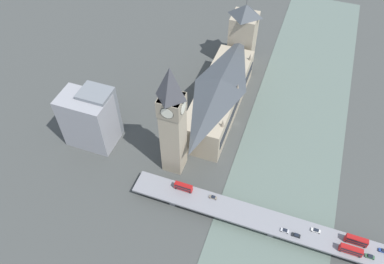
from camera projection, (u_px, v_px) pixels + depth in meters
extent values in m
plane|color=#424442|center=(237.00, 124.00, 243.00)|extent=(600.00, 600.00, 0.00)
cube|color=slate|center=(293.00, 138.00, 234.77)|extent=(60.85, 360.00, 0.30)
cube|color=tan|center=(219.00, 99.00, 243.14)|extent=(24.21, 84.69, 21.85)
cube|color=black|center=(238.00, 102.00, 239.58)|extent=(0.40, 77.92, 6.56)
pyramid|color=#3D4247|center=(221.00, 83.00, 232.80)|extent=(23.73, 83.00, 5.67)
cone|color=gray|center=(250.00, 57.00, 250.58)|extent=(2.20, 2.20, 5.00)
cone|color=gray|center=(238.00, 87.00, 230.58)|extent=(2.20, 2.20, 5.00)
cone|color=gray|center=(223.00, 123.00, 210.58)|extent=(2.20, 2.20, 5.00)
cube|color=tan|center=(173.00, 135.00, 200.88)|extent=(11.40, 11.40, 54.76)
cube|color=gray|center=(172.00, 105.00, 184.17)|extent=(12.08, 12.08, 10.26)
cylinder|color=black|center=(183.00, 108.00, 182.86)|extent=(0.50, 6.88, 6.88)
cylinder|color=silver|center=(183.00, 108.00, 182.83)|extent=(0.62, 6.37, 6.37)
cylinder|color=black|center=(161.00, 102.00, 185.47)|extent=(0.50, 6.88, 6.88)
cylinder|color=silver|center=(160.00, 102.00, 185.50)|extent=(0.62, 6.37, 6.37)
cylinder|color=black|center=(176.00, 97.00, 187.82)|extent=(6.88, 0.50, 6.88)
cylinder|color=silver|center=(176.00, 97.00, 187.89)|extent=(6.37, 0.62, 6.37)
cylinder|color=black|center=(167.00, 113.00, 180.51)|extent=(6.88, 0.50, 6.88)
cylinder|color=silver|center=(167.00, 113.00, 180.44)|extent=(6.37, 0.62, 6.37)
pyramid|color=#424247|center=(170.00, 83.00, 173.42)|extent=(11.63, 11.63, 18.35)
cube|color=tan|center=(242.00, 40.00, 270.71)|extent=(17.79, 17.79, 39.83)
pyramid|color=#3D4247|center=(246.00, 10.00, 252.75)|extent=(17.79, 17.79, 8.01)
cylinder|color=#333338|center=(247.00, 2.00, 248.24)|extent=(0.30, 0.30, 4.00)
cube|color=slate|center=(382.00, 260.00, 181.30)|extent=(3.00, 11.53, 4.00)
cube|color=slate|center=(273.00, 226.00, 193.29)|extent=(3.00, 11.53, 4.00)
cube|color=slate|center=(176.00, 195.00, 205.27)|extent=(3.00, 11.53, 4.00)
cube|color=gray|center=(274.00, 223.00, 191.33)|extent=(153.70, 13.56, 1.20)
cube|color=red|center=(184.00, 188.00, 202.96)|extent=(10.07, 2.44, 1.92)
cube|color=black|center=(183.00, 188.00, 202.67)|extent=(9.06, 2.50, 0.85)
cube|color=red|center=(183.00, 186.00, 201.39)|extent=(9.86, 2.44, 2.26)
cube|color=black|center=(183.00, 186.00, 201.31)|extent=(9.06, 2.50, 1.08)
cube|color=#A01515|center=(183.00, 185.00, 200.49)|extent=(9.76, 2.32, 0.16)
cylinder|color=black|center=(177.00, 185.00, 205.21)|extent=(1.12, 0.28, 1.12)
cylinder|color=black|center=(176.00, 188.00, 203.83)|extent=(1.12, 0.28, 1.12)
cylinder|color=black|center=(191.00, 189.00, 203.39)|extent=(1.12, 0.28, 1.12)
cylinder|color=black|center=(190.00, 193.00, 202.01)|extent=(1.12, 0.28, 1.12)
cube|color=red|center=(356.00, 242.00, 182.61)|extent=(10.61, 2.53, 2.04)
cube|color=black|center=(356.00, 241.00, 182.31)|extent=(9.55, 2.59, 0.90)
cube|color=red|center=(357.00, 240.00, 180.95)|extent=(10.40, 2.53, 2.40)
cube|color=black|center=(357.00, 239.00, 180.86)|extent=(9.55, 2.59, 1.15)
cube|color=#A01515|center=(358.00, 238.00, 179.99)|extent=(10.30, 2.40, 0.16)
cylinder|color=black|center=(346.00, 237.00, 185.02)|extent=(1.03, 0.28, 1.03)
cylinder|color=black|center=(345.00, 242.00, 183.59)|extent=(1.03, 0.28, 1.03)
cylinder|color=black|center=(364.00, 243.00, 183.04)|extent=(1.03, 0.28, 1.03)
cylinder|color=black|center=(364.00, 247.00, 181.61)|extent=(1.03, 0.28, 1.03)
cube|color=red|center=(350.00, 251.00, 179.52)|extent=(10.80, 2.60, 1.88)
cube|color=black|center=(351.00, 251.00, 179.24)|extent=(9.72, 2.66, 0.83)
cube|color=red|center=(352.00, 249.00, 177.99)|extent=(10.58, 2.60, 2.20)
cube|color=black|center=(352.00, 249.00, 177.91)|extent=(9.72, 2.66, 1.06)
cube|color=#A01515|center=(352.00, 248.00, 177.10)|extent=(10.47, 2.47, 0.16)
cylinder|color=black|center=(340.00, 246.00, 181.89)|extent=(1.08, 0.28, 1.08)
cylinder|color=black|center=(340.00, 251.00, 180.42)|extent=(1.08, 0.28, 1.08)
cylinder|color=black|center=(359.00, 252.00, 179.90)|extent=(1.08, 0.28, 1.08)
cylinder|color=black|center=(359.00, 257.00, 178.42)|extent=(1.08, 0.28, 1.08)
cube|color=#2D5638|center=(370.00, 256.00, 178.59)|extent=(4.34, 1.86, 0.60)
cube|color=black|center=(370.00, 256.00, 178.11)|extent=(2.26, 1.67, 0.58)
cylinder|color=black|center=(366.00, 254.00, 179.66)|extent=(0.62, 0.22, 0.62)
cylinder|color=black|center=(366.00, 257.00, 178.61)|extent=(0.62, 0.22, 0.62)
cylinder|color=black|center=(373.00, 256.00, 178.88)|extent=(0.62, 0.22, 0.62)
cylinder|color=black|center=(373.00, 259.00, 177.84)|extent=(0.62, 0.22, 0.62)
cube|color=silver|center=(316.00, 231.00, 187.36)|extent=(4.67, 1.77, 0.72)
cube|color=black|center=(316.00, 230.00, 186.89)|extent=(2.43, 1.59, 0.44)
cylinder|color=black|center=(312.00, 228.00, 188.46)|extent=(0.67, 0.22, 0.67)
cylinder|color=black|center=(312.00, 231.00, 187.47)|extent=(0.67, 0.22, 0.67)
cylinder|color=black|center=(320.00, 231.00, 187.63)|extent=(0.67, 0.22, 0.67)
cylinder|color=black|center=(319.00, 233.00, 186.64)|extent=(0.67, 0.22, 0.67)
cube|color=black|center=(296.00, 235.00, 185.77)|extent=(4.23, 1.86, 0.56)
cube|color=black|center=(297.00, 235.00, 185.35)|extent=(2.20, 1.67, 0.48)
cylinder|color=black|center=(293.00, 233.00, 186.81)|extent=(0.63, 0.22, 0.63)
cylinder|color=black|center=(292.00, 236.00, 185.77)|extent=(0.63, 0.22, 0.63)
cylinder|color=black|center=(300.00, 235.00, 186.07)|extent=(0.63, 0.22, 0.63)
cylinder|color=black|center=(299.00, 238.00, 185.02)|extent=(0.63, 0.22, 0.63)
cube|color=slate|center=(213.00, 197.00, 200.15)|extent=(4.19, 1.75, 0.59)
cube|color=black|center=(213.00, 197.00, 199.75)|extent=(2.18, 1.58, 0.42)
cylinder|color=black|center=(211.00, 195.00, 201.17)|extent=(0.64, 0.22, 0.64)
cylinder|color=black|center=(210.00, 198.00, 200.19)|extent=(0.64, 0.22, 0.64)
cylinder|color=black|center=(216.00, 197.00, 200.43)|extent=(0.64, 0.22, 0.64)
cylinder|color=black|center=(216.00, 200.00, 199.46)|extent=(0.64, 0.22, 0.64)
cube|color=silver|center=(285.00, 231.00, 187.34)|extent=(4.12, 1.88, 0.66)
cube|color=black|center=(285.00, 230.00, 186.91)|extent=(2.14, 1.69, 0.42)
cylinder|color=black|center=(282.00, 228.00, 188.39)|extent=(0.69, 0.22, 0.69)
cylinder|color=black|center=(281.00, 231.00, 187.34)|extent=(0.69, 0.22, 0.69)
cylinder|color=black|center=(288.00, 230.00, 187.69)|extent=(0.69, 0.22, 0.69)
cylinder|color=black|center=(287.00, 233.00, 186.64)|extent=(0.69, 0.22, 0.69)
cube|color=navy|center=(383.00, 251.00, 180.32)|extent=(4.52, 1.72, 0.72)
cube|color=black|center=(384.00, 251.00, 179.87)|extent=(2.35, 1.55, 0.42)
cylinder|color=black|center=(379.00, 249.00, 181.40)|extent=(0.65, 0.22, 0.65)
cylinder|color=black|center=(379.00, 251.00, 180.45)|extent=(0.65, 0.22, 0.65)
cube|color=slate|center=(101.00, 115.00, 222.44)|extent=(18.03, 14.76, 37.50)
cube|color=#939399|center=(89.00, 120.00, 221.03)|extent=(28.91, 18.72, 35.39)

